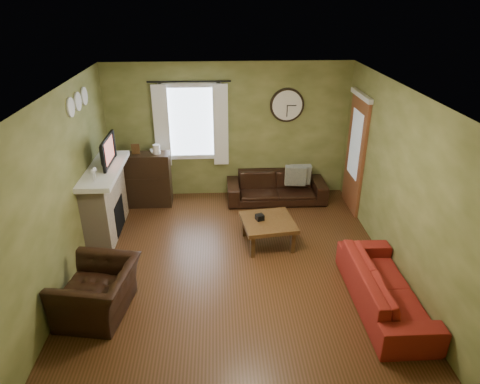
{
  "coord_description": "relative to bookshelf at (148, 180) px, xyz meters",
  "views": [
    {
      "loc": [
        -0.21,
        -5.29,
        3.76
      ],
      "look_at": [
        0.1,
        0.4,
        1.05
      ],
      "focal_mm": 32.0,
      "sensor_mm": 36.0,
      "label": 1
    }
  ],
  "objects": [
    {
      "name": "floor",
      "position": [
        1.55,
        -2.16,
        -0.52
      ],
      "size": [
        4.6,
        5.2,
        0.0
      ],
      "primitive_type": "cube",
      "color": "#442713",
      "rests_on": "ground"
    },
    {
      "name": "ceiling",
      "position": [
        1.55,
        -2.16,
        2.08
      ],
      "size": [
        4.6,
        5.2,
        0.0
      ],
      "primitive_type": "cube",
      "color": "white",
      "rests_on": "ground"
    },
    {
      "name": "wall_left",
      "position": [
        -0.75,
        -2.16,
        0.78
      ],
      "size": [
        0.0,
        5.2,
        2.6
      ],
      "primitive_type": "cube",
      "color": "olive",
      "rests_on": "ground"
    },
    {
      "name": "wall_right",
      "position": [
        3.85,
        -2.16,
        0.78
      ],
      "size": [
        0.0,
        5.2,
        2.6
      ],
      "primitive_type": "cube",
      "color": "olive",
      "rests_on": "ground"
    },
    {
      "name": "wall_back",
      "position": [
        1.55,
        0.44,
        0.78
      ],
      "size": [
        4.6,
        0.0,
        2.6
      ],
      "primitive_type": "cube",
      "color": "olive",
      "rests_on": "ground"
    },
    {
      "name": "wall_front",
      "position": [
        1.55,
        -4.76,
        0.78
      ],
      "size": [
        4.6,
        0.0,
        2.6
      ],
      "primitive_type": "cube",
      "color": "olive",
      "rests_on": "ground"
    },
    {
      "name": "fireplace",
      "position": [
        -0.55,
        -1.01,
        0.03
      ],
      "size": [
        0.4,
        1.4,
        1.1
      ],
      "primitive_type": "cube",
      "color": "#CBB390",
      "rests_on": "floor"
    },
    {
      "name": "firebox",
      "position": [
        -0.36,
        -1.01,
        -0.22
      ],
      "size": [
        0.04,
        0.6,
        0.55
      ],
      "primitive_type": "cube",
      "color": "black",
      "rests_on": "fireplace"
    },
    {
      "name": "mantel",
      "position": [
        -0.52,
        -1.01,
        0.62
      ],
      "size": [
        0.58,
        1.6,
        0.08
      ],
      "primitive_type": "cube",
      "color": "white",
      "rests_on": "fireplace"
    },
    {
      "name": "tv",
      "position": [
        -0.5,
        -0.86,
        0.84
      ],
      "size": [
        0.08,
        0.6,
        0.35
      ],
      "primitive_type": "imported",
      "rotation": [
        0.0,
        0.0,
        1.57
      ],
      "color": "black",
      "rests_on": "mantel"
    },
    {
      "name": "tv_screen",
      "position": [
        -0.42,
        -0.86,
        0.89
      ],
      "size": [
        0.02,
        0.62,
        0.36
      ],
      "primitive_type": "cube",
      "color": "#994C3F",
      "rests_on": "mantel"
    },
    {
      "name": "medallion_left",
      "position": [
        -0.73,
        -1.36,
        1.73
      ],
      "size": [
        0.28,
        0.28,
        0.03
      ],
      "primitive_type": "cylinder",
      "color": "white",
      "rests_on": "wall_left"
    },
    {
      "name": "medallion_mid",
      "position": [
        -0.73,
        -1.01,
        1.73
      ],
      "size": [
        0.28,
        0.28,
        0.03
      ],
      "primitive_type": "cylinder",
      "color": "white",
      "rests_on": "wall_left"
    },
    {
      "name": "medallion_right",
      "position": [
        -0.73,
        -0.66,
        1.73
      ],
      "size": [
        0.28,
        0.28,
        0.03
      ],
      "primitive_type": "cylinder",
      "color": "white",
      "rests_on": "wall_left"
    },
    {
      "name": "window_pane",
      "position": [
        0.85,
        0.42,
        0.98
      ],
      "size": [
        1.0,
        0.02,
        1.3
      ],
      "primitive_type": null,
      "color": "silver",
      "rests_on": "wall_back"
    },
    {
      "name": "curtain_rod",
      "position": [
        0.85,
        0.32,
        1.75
      ],
      "size": [
        0.03,
        0.03,
        1.5
      ],
      "primitive_type": "cylinder",
      "color": "black",
      "rests_on": "wall_back"
    },
    {
      "name": "curtain_left",
      "position": [
        0.3,
        0.32,
        0.93
      ],
      "size": [
        0.28,
        0.04,
        1.55
      ],
      "primitive_type": "cube",
      "color": "white",
      "rests_on": "wall_back"
    },
    {
      "name": "curtain_right",
      "position": [
        1.4,
        0.32,
        0.93
      ],
      "size": [
        0.28,
        0.04,
        1.55
      ],
      "primitive_type": "cube",
      "color": "white",
      "rests_on": "wall_back"
    },
    {
      "name": "wall_clock",
      "position": [
        2.65,
        0.39,
        1.28
      ],
      "size": [
        0.64,
        0.06,
        0.64
      ],
      "primitive_type": null,
      "color": "white",
      "rests_on": "wall_back"
    },
    {
      "name": "door",
      "position": [
        3.82,
        -0.31,
        0.53
      ],
      "size": [
        0.05,
        0.9,
        2.1
      ],
      "primitive_type": "cube",
      "color": "brown",
      "rests_on": "floor"
    },
    {
      "name": "bookshelf",
      "position": [
        0.0,
        0.0,
        0.0
      ],
      "size": [
        0.87,
        0.37,
        1.03
      ],
      "primitive_type": null,
      "color": "black",
      "rests_on": "floor"
    },
    {
      "name": "book",
      "position": [
        0.09,
        0.1,
        0.45
      ],
      "size": [
        0.24,
        0.28,
        0.02
      ],
      "primitive_type": "imported",
      "rotation": [
        0.0,
        0.0,
        0.31
      ],
      "color": "#4A2F16",
      "rests_on": "bookshelf"
    },
    {
      "name": "sofa_brown",
      "position": [
        2.45,
        0.04,
        -0.24
      ],
      "size": [
        1.9,
        0.74,
        0.55
      ],
      "primitive_type": "imported",
      "color": "black",
      "rests_on": "floor"
    },
    {
      "name": "pillow_left",
      "position": [
        2.8,
        -0.04,
        0.03
      ],
      "size": [
        0.41,
        0.16,
        0.4
      ],
      "primitive_type": "cube",
      "rotation": [
        0.0,
        0.0,
        -0.1
      ],
      "color": "slate",
      "rests_on": "sofa_brown"
    },
    {
      "name": "pillow_right",
      "position": [
        2.9,
        0.0,
        0.03
      ],
      "size": [
        0.4,
        0.12,
        0.4
      ],
      "primitive_type": "cube",
      "rotation": [
        0.0,
        0.0,
        0.01
      ],
      "color": "slate",
      "rests_on": "sofa_brown"
    },
    {
      "name": "sofa_red",
      "position": [
        3.45,
        -3.11,
        -0.23
      ],
      "size": [
        0.75,
        1.93,
        0.56
      ],
      "primitive_type": "imported",
      "rotation": [
        0.0,
        0.0,
        1.57
      ],
      "color": "maroon",
      "rests_on": "floor"
    },
    {
      "name": "armchair",
      "position": [
        -0.21,
        -3.05,
        -0.19
      ],
      "size": [
        1.03,
        1.14,
        0.65
      ],
      "primitive_type": "imported",
      "rotation": [
        0.0,
        0.0,
        -1.75
      ],
      "color": "black",
      "rests_on": "floor"
    },
    {
      "name": "coffee_table",
      "position": [
        2.11,
        -1.54,
        -0.3
      ],
      "size": [
        0.91,
        0.91,
        0.43
      ],
      "primitive_type": null,
      "rotation": [
        0.0,
        0.0,
        0.14
      ],
      "color": "#4A2F16",
      "rests_on": "floor"
    },
    {
      "name": "tissue_box",
      "position": [
        1.98,
        -1.51,
        -0.12
      ],
      "size": [
        0.15,
        0.15,
        0.09
      ],
      "primitive_type": "cube",
      "rotation": [
        0.0,
        0.0,
        0.36
      ],
      "color": "black",
      "rests_on": "coffee_table"
    },
    {
      "name": "wine_glass_a",
      "position": [
        -0.5,
        -1.58,
        0.76
      ],
      "size": [
        0.07,
        0.07,
        0.2
      ],
      "primitive_type": null,
      "color": "white",
      "rests_on": "mantel"
    },
    {
      "name": "wine_glass_b",
      "position": [
        -0.5,
        -1.49,
        0.76
      ],
      "size": [
        0.07,
        0.07,
        0.2
      ],
      "primitive_type": null,
      "color": "white",
      "rests_on": "mantel"
    }
  ]
}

